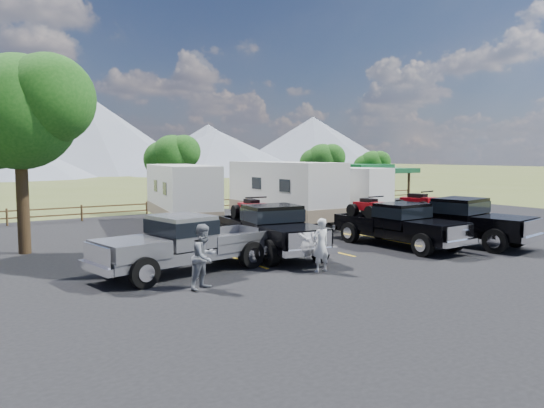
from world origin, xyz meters
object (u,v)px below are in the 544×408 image
pavilion (362,170)px  rig_left (269,227)px  tree_big_nw (18,112)px  trailer_center (284,192)px  rig_center (397,223)px  rig_right (454,219)px  trailer_left (181,195)px  trailer_right (329,194)px  person_a (321,245)px  pickup_silver (186,242)px  person_b (204,257)px

pavilion → rig_left: bearing=-142.4°
tree_big_nw → trailer_center: (13.49, 1.30, -3.72)m
rig_left → rig_center: rig_left is taller
rig_right → trailer_left: (-7.88, 11.49, 0.67)m
trailer_left → rig_center: bearing=-52.3°
pavilion → trailer_right: size_ratio=0.67×
tree_big_nw → trailer_right: tree_big_nw is taller
rig_center → person_a: rig_center is taller
rig_left → pickup_silver: rig_left is taller
pavilion → pickup_silver: 26.12m
tree_big_nw → trailer_center: size_ratio=0.78×
rig_left → trailer_left: 9.07m
trailer_left → person_a: 12.80m
rig_left → trailer_left: bearing=96.2°
rig_center → rig_left: bearing=161.4°
person_a → trailer_center: bearing=-121.2°
trailer_right → pickup_silver: size_ratio=1.38×
rig_left → trailer_left: (0.23, 9.04, 0.71)m
trailer_center → pickup_silver: bearing=-138.7°
pavilion → trailer_right: trailer_right is taller
trailer_left → person_b: (-4.85, -12.67, -0.80)m
rig_center → rig_right: bearing=-19.2°
trailer_center → pickup_silver: 12.42m
rig_center → trailer_left: bearing=114.1°
tree_big_nw → rig_center: size_ratio=1.24×
tree_big_nw → pickup_silver: (4.00, -6.68, -4.56)m
pavilion → person_a: size_ratio=3.44×
tree_big_nw → rig_right: (16.27, -7.85, -4.47)m
trailer_center → pickup_silver: trailer_center is taller
tree_big_nw → trailer_left: tree_big_nw is taller
rig_right → trailer_center: 9.59m
person_a → person_b: person_b is taller
trailer_left → trailer_right: 8.44m
pavilion → pickup_silver: size_ratio=0.93×
tree_big_nw → trailer_right: (16.38, 0.96, -3.89)m
pavilion → trailer_right: (-9.16, -7.01, -1.08)m
rig_right → pickup_silver: rig_right is taller
trailer_right → person_a: trailer_right is taller
rig_left → person_a: 3.74m
rig_center → person_b: bearing=-170.7°
rig_left → rig_right: bearing=-9.1°
pickup_silver → person_b: size_ratio=3.48×
tree_big_nw → person_b: tree_big_nw is taller
rig_center → trailer_left: (-5.22, 10.67, 0.75)m
pavilion → pickup_silver: (-21.55, -14.66, -1.75)m
pavilion → person_b: bearing=-142.3°
pickup_silver → person_a: 4.49m
tree_big_nw → rig_left: size_ratio=1.17×
pavilion → person_a: pavilion is taller
tree_big_nw → pickup_silver: tree_big_nw is taller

